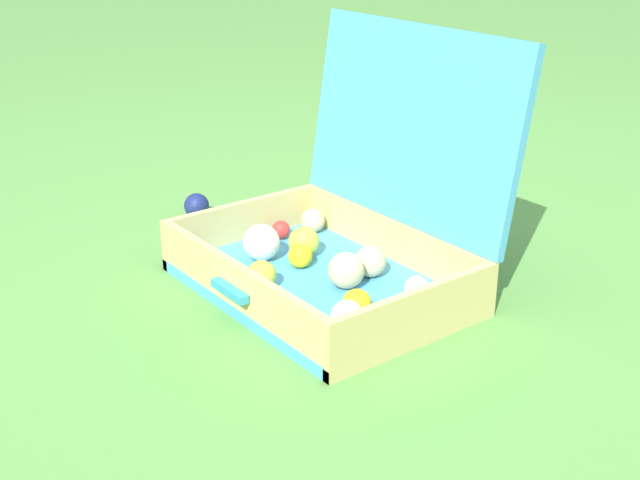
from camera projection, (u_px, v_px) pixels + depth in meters
ground_plane at (344, 305)px, 1.74m from camera, size 16.00×16.00×0.00m
open_suitcase at (344, 233)px, 1.80m from camera, size 0.61×0.52×0.54m
stray_ball_on_grass at (197, 206)px, 2.19m from camera, size 0.07×0.07×0.07m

